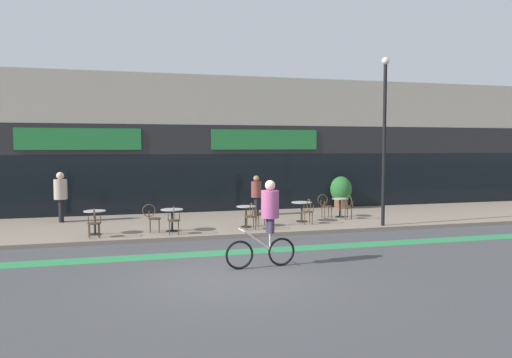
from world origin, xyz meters
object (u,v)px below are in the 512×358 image
(cafe_chair_3_near, at_px, (308,210))
(planter_pot, at_px, (341,191))
(cafe_chair_1_near, at_px, (174,218))
(pedestrian_far_end, at_px, (256,192))
(bistro_table_3, at_px, (302,208))
(bistro_table_1, at_px, (172,215))
(bistro_table_4, at_px, (340,204))
(cyclist_0, at_px, (268,217))
(bistro_table_2, at_px, (246,212))
(cafe_chair_2_near, at_px, (251,214))
(cafe_chair_4_side, at_px, (325,204))
(lamp_post, at_px, (384,130))
(cafe_chair_4_near, at_px, (347,206))
(cafe_chair_2_side, at_px, (264,211))
(pedestrian_near_end, at_px, (61,192))
(cafe_chair_1_side, at_px, (152,216))
(cafe_chair_0_near, at_px, (94,221))
(bistro_table_0, at_px, (95,218))

(cafe_chair_3_near, xyz_separation_m, planter_pot, (3.05, 3.84, 0.24))
(cafe_chair_1_near, bearing_deg, pedestrian_far_end, -40.65)
(bistro_table_3, bearing_deg, bistro_table_1, -170.14)
(bistro_table_4, relative_size, cyclist_0, 0.35)
(bistro_table_2, relative_size, cafe_chair_2_near, 0.79)
(bistro_table_3, height_order, cafe_chair_4_side, cafe_chair_4_side)
(cafe_chair_3_near, bearing_deg, bistro_table_4, -51.41)
(lamp_post, height_order, cyclist_0, lamp_post)
(cafe_chair_4_near, distance_m, planter_pot, 3.36)
(bistro_table_2, xyz_separation_m, cafe_chair_2_side, (0.63, -0.00, 0.01))
(cafe_chair_2_side, relative_size, pedestrian_near_end, 0.50)
(cafe_chair_2_near, height_order, pedestrian_near_end, pedestrian_near_end)
(bistro_table_4, bearing_deg, cafe_chair_1_near, -161.80)
(bistro_table_4, bearing_deg, cafe_chair_2_side, -158.71)
(bistro_table_1, distance_m, cyclist_0, 5.17)
(cafe_chair_4_near, xyz_separation_m, planter_pot, (1.20, 3.13, 0.24))
(cafe_chair_3_near, distance_m, planter_pot, 4.91)
(cafe_chair_1_side, xyz_separation_m, cafe_chair_3_near, (5.35, 0.19, 0.00))
(cyclist_0, bearing_deg, bistro_table_2, -102.36)
(cafe_chair_0_near, bearing_deg, cyclist_0, -144.71)
(bistro_table_3, xyz_separation_m, cafe_chair_2_near, (-2.23, -1.25, 0.00))
(cafe_chair_1_side, bearing_deg, bistro_table_0, -176.25)
(bistro_table_0, relative_size, cafe_chair_0_near, 0.82)
(planter_pot, bearing_deg, cafe_chair_1_near, -149.07)
(cafe_chair_1_side, distance_m, cafe_chair_4_near, 7.25)
(bistro_table_0, bearing_deg, lamp_post, -4.66)
(bistro_table_3, height_order, cafe_chair_1_near, cafe_chair_1_near)
(bistro_table_1, distance_m, bistro_table_3, 4.79)
(bistro_table_2, xyz_separation_m, cafe_chair_1_near, (-2.50, -0.82, 0.01))
(bistro_table_2, distance_m, pedestrian_far_end, 2.87)
(pedestrian_far_end, bearing_deg, cafe_chair_1_side, -148.06)
(cafe_chair_4_side, height_order, pedestrian_near_end, pedestrian_near_end)
(cafe_chair_2_side, height_order, pedestrian_far_end, pedestrian_far_end)
(bistro_table_2, distance_m, bistro_table_3, 2.31)
(planter_pot, bearing_deg, cafe_chair_4_near, -111.01)
(cafe_chair_3_near, relative_size, cafe_chair_4_near, 1.00)
(lamp_post, bearing_deg, bistro_table_4, 103.99)
(cafe_chair_4_near, xyz_separation_m, lamp_post, (0.55, -1.63, 2.75))
(cafe_chair_1_near, relative_size, cafe_chair_4_side, 1.00)
(pedestrian_near_end, bearing_deg, lamp_post, -31.33)
(bistro_table_1, bearing_deg, cafe_chair_1_near, -90.66)
(bistro_table_4, distance_m, planter_pot, 2.79)
(cafe_chair_4_side, height_order, lamp_post, lamp_post)
(bistro_table_4, xyz_separation_m, cyclist_0, (-4.82, -6.37, 0.55))
(planter_pot, distance_m, cyclist_0, 10.73)
(cafe_chair_1_side, distance_m, pedestrian_near_end, 4.32)
(cafe_chair_2_near, xyz_separation_m, cafe_chair_2_side, (0.63, 0.62, 0.00))
(cafe_chair_4_near, bearing_deg, planter_pot, -28.06)
(cafe_chair_3_near, height_order, cafe_chair_4_side, same)
(cafe_chair_2_side, xyz_separation_m, cafe_chair_4_side, (2.81, 1.34, 0.00))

